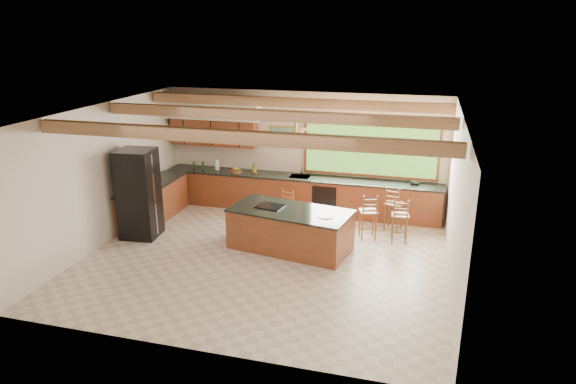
# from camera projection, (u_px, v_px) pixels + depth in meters

# --- Properties ---
(ground) EXTENTS (7.20, 7.20, 0.00)m
(ground) POSITION_uv_depth(u_px,v_px,m) (265.00, 258.00, 10.52)
(ground) COLOR beige
(ground) RESTS_ON ground
(room_shell) EXTENTS (7.27, 6.54, 3.02)m
(room_shell) POSITION_uv_depth(u_px,v_px,m) (265.00, 145.00, 10.47)
(room_shell) COLOR beige
(room_shell) RESTS_ON ground
(counter_run) EXTENTS (7.12, 3.10, 1.22)m
(counter_run) POSITION_uv_depth(u_px,v_px,m) (264.00, 196.00, 12.89)
(counter_run) COLOR brown
(counter_run) RESTS_ON ground
(island) EXTENTS (2.69, 1.60, 0.90)m
(island) POSITION_uv_depth(u_px,v_px,m) (290.00, 229.00, 10.84)
(island) COLOR brown
(island) RESTS_ON ground
(refrigerator) EXTENTS (0.85, 0.83, 2.00)m
(refrigerator) POSITION_uv_depth(u_px,v_px,m) (139.00, 194.00, 11.34)
(refrigerator) COLOR black
(refrigerator) RESTS_ON ground
(bar_stool_a) EXTENTS (0.45, 0.45, 1.02)m
(bar_stool_a) POSITION_uv_depth(u_px,v_px,m) (290.00, 205.00, 11.79)
(bar_stool_a) COLOR brown
(bar_stool_a) RESTS_ON ground
(bar_stool_b) EXTENTS (0.47, 0.47, 1.05)m
(bar_stool_b) POSITION_uv_depth(u_px,v_px,m) (368.00, 213.00, 11.27)
(bar_stool_b) COLOR brown
(bar_stool_b) RESTS_ON ground
(bar_stool_c) EXTENTS (0.46, 0.46, 1.07)m
(bar_stool_c) POSITION_uv_depth(u_px,v_px,m) (394.00, 205.00, 11.72)
(bar_stool_c) COLOR brown
(bar_stool_c) RESTS_ON ground
(bar_stool_d) EXTENTS (0.40, 0.40, 1.02)m
(bar_stool_d) POSITION_uv_depth(u_px,v_px,m) (400.00, 216.00, 11.10)
(bar_stool_d) COLOR brown
(bar_stool_d) RESTS_ON ground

